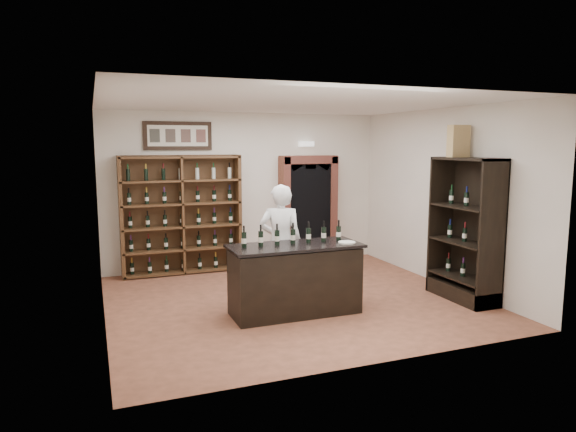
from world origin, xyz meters
The scene contains 21 objects.
floor centered at (0.00, 0.00, 0.00)m, with size 5.50×5.50×0.00m, color #9A563D.
ceiling centered at (0.00, 0.00, 3.00)m, with size 5.50×5.50×0.00m, color white.
wall_back centered at (0.00, 2.50, 1.50)m, with size 5.50×0.04×3.00m, color white.
wall_left centered at (-2.75, 0.00, 1.50)m, with size 0.04×5.00×3.00m, color white.
wall_right centered at (2.75, 0.00, 1.50)m, with size 0.04×5.00×3.00m, color white.
wine_shelf centered at (-1.30, 2.33, 1.10)m, with size 2.20×0.38×2.20m.
framed_picture centered at (-1.30, 2.47, 2.55)m, with size 1.25×0.04×0.52m, color black.
arched_doorway centered at (1.25, 2.33, 1.14)m, with size 1.17×0.35×2.17m.
emergency_light centered at (1.25, 2.42, 2.40)m, with size 0.30×0.10×0.10m, color white.
tasting_counter centered at (-0.20, -0.60, 0.49)m, with size 1.88×0.78×1.00m.
counter_bottle_0 centered at (-0.92, -0.52, 1.11)m, with size 0.07×0.07×0.30m.
counter_bottle_1 centered at (-0.68, -0.52, 1.11)m, with size 0.07×0.07×0.30m.
counter_bottle_2 centered at (-0.44, -0.52, 1.11)m, with size 0.07×0.07×0.30m.
counter_bottle_3 centered at (-0.20, -0.52, 1.11)m, with size 0.07×0.07×0.30m.
counter_bottle_4 centered at (0.04, -0.52, 1.11)m, with size 0.07×0.07×0.30m.
counter_bottle_5 centered at (0.28, -0.52, 1.11)m, with size 0.07×0.07×0.30m.
counter_bottle_6 centered at (0.52, -0.52, 1.11)m, with size 0.07×0.07×0.30m.
side_cabinet centered at (2.52, -0.90, 0.75)m, with size 0.48×1.20×2.20m.
shopkeeper centered at (-0.17, 0.08, 0.90)m, with size 0.66×0.43×1.80m, color white.
plate centered at (0.53, -0.76, 1.01)m, with size 0.25×0.25×0.02m, color silver.
wine_crate centered at (2.50, -0.65, 2.45)m, with size 0.35×0.14×0.49m, color tan.
Camera 1 is at (-2.83, -7.17, 2.41)m, focal length 32.00 mm.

